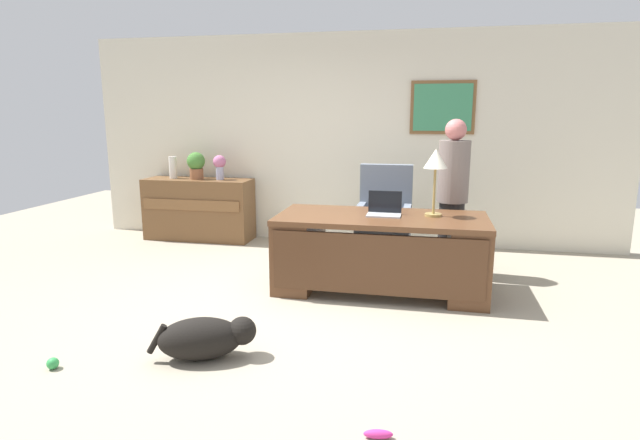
# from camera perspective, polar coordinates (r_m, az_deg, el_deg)

# --- Properties ---
(ground_plane) EXTENTS (12.00, 12.00, 0.00)m
(ground_plane) POSITION_cam_1_polar(r_m,az_deg,el_deg) (4.60, -2.29, -9.87)
(ground_plane) COLOR #9E937F
(back_wall) EXTENTS (7.00, 0.16, 2.70)m
(back_wall) POSITION_cam_1_polar(r_m,az_deg,el_deg) (6.83, 3.13, 8.88)
(back_wall) COLOR beige
(back_wall) RESTS_ON ground_plane
(desk) EXTENTS (1.98, 0.92, 0.74)m
(desk) POSITION_cam_1_polar(r_m,az_deg,el_deg) (4.98, 6.71, -3.34)
(desk) COLOR brown
(desk) RESTS_ON ground_plane
(credenza) EXTENTS (1.45, 0.50, 0.83)m
(credenza) POSITION_cam_1_polar(r_m,az_deg,el_deg) (7.20, -13.25, 1.18)
(credenza) COLOR brown
(credenza) RESTS_ON ground_plane
(armchair) EXTENTS (0.60, 0.59, 1.12)m
(armchair) POSITION_cam_1_polar(r_m,az_deg,el_deg) (5.94, 7.13, 0.02)
(armchair) COLOR slate
(armchair) RESTS_ON ground_plane
(person_standing) EXTENTS (0.32, 0.32, 1.64)m
(person_standing) POSITION_cam_1_polar(r_m,az_deg,el_deg) (5.55, 14.45, 2.56)
(person_standing) COLOR #262323
(person_standing) RESTS_ON ground_plane
(dog_lying) EXTENTS (0.72, 0.49, 0.30)m
(dog_lying) POSITION_cam_1_polar(r_m,az_deg,el_deg) (3.78, -12.57, -12.60)
(dog_lying) COLOR black
(dog_lying) RESTS_ON ground_plane
(laptop) EXTENTS (0.32, 0.22, 0.22)m
(laptop) POSITION_cam_1_polar(r_m,az_deg,el_deg) (4.96, 7.14, 1.19)
(laptop) COLOR #B2B5BA
(laptop) RESTS_ON desk
(desk_lamp) EXTENTS (0.22, 0.22, 0.63)m
(desk_lamp) POSITION_cam_1_polar(r_m,az_deg,el_deg) (4.93, 12.67, 6.17)
(desk_lamp) COLOR #9E8447
(desk_lamp) RESTS_ON desk
(vase_with_flowers) EXTENTS (0.17, 0.17, 0.32)m
(vase_with_flowers) POSITION_cam_1_polar(r_m,az_deg,el_deg) (6.98, -11.06, 6.03)
(vase_with_flowers) COLOR #A2A4C5
(vase_with_flowers) RESTS_ON credenza
(vase_empty) EXTENTS (0.10, 0.10, 0.30)m
(vase_empty) POSITION_cam_1_polar(r_m,az_deg,el_deg) (7.28, -15.98, 5.62)
(vase_empty) COLOR silver
(vase_empty) RESTS_ON credenza
(potted_plant) EXTENTS (0.24, 0.24, 0.36)m
(potted_plant) POSITION_cam_1_polar(r_m,az_deg,el_deg) (7.12, -13.56, 6.02)
(potted_plant) COLOR brown
(potted_plant) RESTS_ON credenza
(dog_toy_ball) EXTENTS (0.08, 0.08, 0.08)m
(dog_toy_ball) POSITION_cam_1_polar(r_m,az_deg,el_deg) (4.03, -27.48, -13.90)
(dog_toy_ball) COLOR green
(dog_toy_ball) RESTS_ON ground_plane
(dog_toy_bone) EXTENTS (0.16, 0.07, 0.05)m
(dog_toy_bone) POSITION_cam_1_polar(r_m,az_deg,el_deg) (2.98, 6.46, -22.49)
(dog_toy_bone) COLOR #D8338C
(dog_toy_bone) RESTS_ON ground_plane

